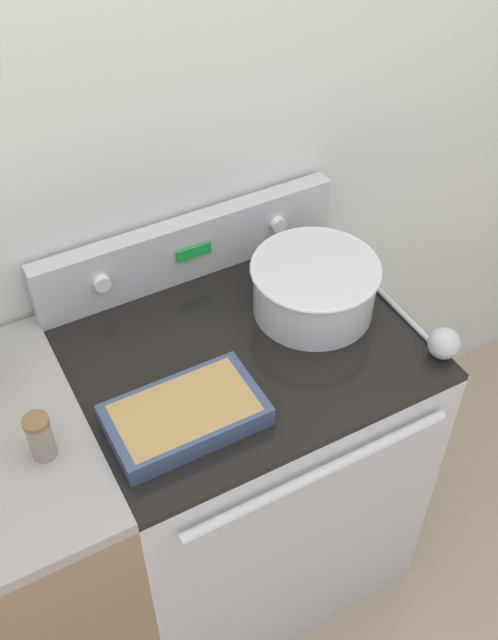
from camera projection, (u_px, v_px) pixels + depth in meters
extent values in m
plane|color=tan|center=(297.00, 636.00, 2.17)|extent=(12.00, 12.00, 0.00)
cube|color=silver|center=(171.00, 151.00, 1.71)|extent=(8.00, 0.05, 2.50)
cube|color=#BCBCC1|center=(245.00, 465.00, 2.05)|extent=(0.79, 0.63, 0.91)
cube|color=black|center=(245.00, 348.00, 1.72)|extent=(0.79, 0.63, 0.02)
cylinder|color=silver|center=(320.00, 473.00, 1.56)|extent=(0.65, 0.02, 0.02)
cube|color=#BCBCC1|center=(189.00, 248.00, 1.84)|extent=(0.79, 0.05, 0.17)
cylinder|color=white|center=(102.00, 284.00, 1.73)|extent=(0.04, 0.02, 0.04)
cylinder|color=white|center=(279.00, 224.00, 1.89)|extent=(0.04, 0.02, 0.04)
cube|color=green|center=(194.00, 252.00, 1.81)|extent=(0.09, 0.01, 0.03)
cylinder|color=silver|center=(314.00, 288.00, 1.76)|extent=(0.29, 0.29, 0.13)
torus|color=silver|center=(316.00, 268.00, 1.71)|extent=(0.30, 0.30, 0.01)
cylinder|color=beige|center=(315.00, 272.00, 1.72)|extent=(0.26, 0.26, 0.02)
cube|color=#38476B|center=(185.00, 415.00, 1.54)|extent=(0.32, 0.19, 0.05)
cube|color=#B2894C|center=(185.00, 412.00, 1.53)|extent=(0.28, 0.16, 0.03)
cylinder|color=#B7B7B7|center=(403.00, 314.00, 1.78)|extent=(0.01, 0.29, 0.01)
sphere|color=#B7B7B7|center=(444.00, 343.00, 1.67)|extent=(0.07, 0.07, 0.07)
cylinder|color=gray|center=(41.00, 439.00, 1.45)|extent=(0.05, 0.05, 0.10)
cylinder|color=brown|center=(35.00, 422.00, 1.42)|extent=(0.05, 0.05, 0.01)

